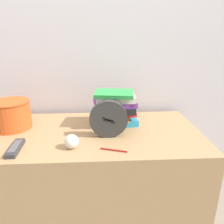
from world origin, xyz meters
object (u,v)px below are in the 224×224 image
Objects in this scene: basket at (11,114)px; desk_clock at (109,119)px; pen at (114,150)px; tv_remote at (15,148)px; crumpled_paper_ball at (72,141)px; book_stack at (115,107)px.

desk_clock is at bearing -15.14° from basket.
tv_remote is at bearing 175.81° from pen.
basket reaches higher than crumpled_paper_ball.
book_stack is at bearing 50.99° from crumpled_paper_ball.
tv_remote is (-0.45, -0.12, -0.09)m from desk_clock.
desk_clock is 1.61× the size of pen.
book_stack reaches higher than crumpled_paper_ball.
desk_clock is 2.93× the size of crumpled_paper_ball.
book_stack is 3.92× the size of crumpled_paper_ball.
basket is at bearing 152.05° from pen.
crumpled_paper_ball is (0.27, 0.01, 0.02)m from tv_remote.
pen is at bearing -95.18° from book_stack.
basket is at bearing 144.65° from crumpled_paper_ball.
basket is 1.30× the size of tv_remote.
book_stack reaches higher than tv_remote.
tv_remote is at bearing -178.85° from crumpled_paper_ball.
tv_remote is 0.47m from pen.
crumpled_paper_ball is at bearing -129.01° from book_stack.
desk_clock is 0.18m from pen.
book_stack is at bearing 74.62° from desk_clock.
book_stack is at bearing 1.72° from basket.
crumpled_paper_ball is at bearing -35.35° from basket.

